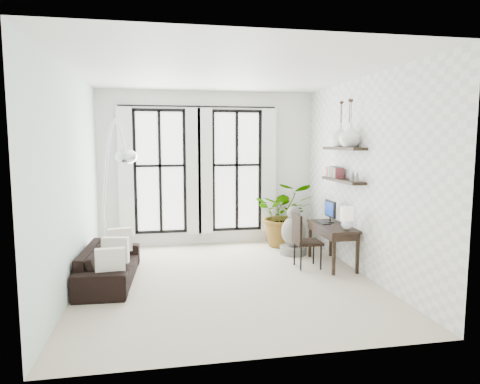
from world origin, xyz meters
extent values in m
plane|color=beige|center=(0.00, 0.00, 0.00)|extent=(5.00, 5.00, 0.00)
plane|color=white|center=(0.00, 0.00, 3.20)|extent=(5.00, 5.00, 0.00)
plane|color=silver|center=(-2.25, 0.00, 1.60)|extent=(0.00, 5.00, 5.00)
plane|color=white|center=(2.25, 0.00, 1.60)|extent=(0.00, 5.00, 5.00)
plane|color=white|center=(0.00, 2.50, 1.60)|extent=(4.50, 0.00, 4.50)
cube|color=white|center=(-1.00, 2.47, 1.55)|extent=(1.00, 0.02, 2.50)
cube|color=white|center=(-1.68, 2.37, 1.55)|extent=(0.30, 0.04, 2.60)
cube|color=white|center=(-0.32, 2.37, 1.55)|extent=(0.30, 0.04, 2.60)
cube|color=white|center=(0.60, 2.47, 1.55)|extent=(1.00, 0.02, 2.50)
cube|color=white|center=(-0.08, 2.37, 1.55)|extent=(0.30, 0.04, 2.60)
cube|color=white|center=(1.28, 2.37, 1.55)|extent=(0.30, 0.04, 2.60)
cylinder|color=black|center=(-0.20, 2.38, 2.88)|extent=(3.20, 0.03, 0.03)
cube|color=black|center=(2.11, 0.47, 1.50)|extent=(0.25, 1.30, 0.05)
cube|color=black|center=(2.11, 0.47, 2.05)|extent=(0.25, 1.30, 0.05)
cube|color=#E03864|center=(2.11, 1.02, 1.61)|extent=(0.16, 0.04, 0.18)
cube|color=#2C519B|center=(2.11, 0.98, 1.61)|extent=(0.16, 0.03, 0.18)
cube|color=gold|center=(2.11, 0.93, 1.61)|extent=(0.16, 0.03, 0.18)
cube|color=#31944F|center=(2.11, 0.89, 1.61)|extent=(0.16, 0.03, 0.18)
cube|color=purple|center=(2.11, 0.84, 1.61)|extent=(0.16, 0.03, 0.18)
cube|color=gold|center=(2.11, 0.80, 1.61)|extent=(0.16, 0.03, 0.18)
cube|color=#4F4F4F|center=(2.11, 0.75, 1.61)|extent=(0.16, 0.03, 0.18)
cube|color=teal|center=(2.11, 0.71, 1.61)|extent=(0.16, 0.03, 0.18)
cube|color=gray|center=(2.11, 0.66, 1.61)|extent=(0.16, 0.03, 0.18)
cube|color=brown|center=(2.11, 0.62, 1.61)|extent=(0.16, 0.03, 0.18)
cone|color=slate|center=(2.11, 0.07, 1.61)|extent=(0.10, 0.10, 0.18)
cone|color=slate|center=(2.11, -0.08, 1.61)|extent=(0.10, 0.10, 0.18)
imported|color=black|center=(-1.80, 0.25, 0.28)|extent=(0.84, 1.94, 0.55)
cube|color=white|center=(-1.70, -0.45, 0.50)|extent=(0.40, 0.12, 0.40)
cube|color=white|center=(-1.70, 0.25, 0.50)|extent=(0.40, 0.12, 0.40)
cube|color=white|center=(-1.70, 0.95, 0.50)|extent=(0.40, 0.12, 0.40)
imported|color=#2D7228|center=(1.54, 1.99, 0.67)|extent=(1.47, 1.36, 1.35)
cube|color=black|center=(1.95, 0.47, 0.70)|extent=(0.51, 1.21, 0.04)
cube|color=black|center=(1.93, 0.47, 0.62)|extent=(0.47, 1.16, 0.11)
cube|color=black|center=(1.74, -0.09, 0.35)|extent=(0.05, 0.05, 0.67)
cube|color=black|center=(2.16, -0.09, 0.35)|extent=(0.05, 0.05, 0.67)
cube|color=black|center=(1.74, 1.03, 0.35)|extent=(0.05, 0.05, 0.67)
cube|color=black|center=(2.16, 1.03, 0.35)|extent=(0.05, 0.05, 0.67)
cube|color=black|center=(2.00, 0.71, 0.97)|extent=(0.04, 0.42, 0.30)
cube|color=navy|center=(1.97, 0.71, 0.97)|extent=(0.00, 0.36, 0.24)
cube|color=black|center=(1.86, 0.71, 0.73)|extent=(0.15, 0.40, 0.02)
sphere|color=silver|center=(2.00, 0.01, 0.81)|extent=(0.18, 0.18, 0.18)
cylinder|color=white|center=(2.00, 0.01, 1.00)|extent=(0.22, 0.22, 0.22)
cube|color=black|center=(1.48, 0.42, 0.44)|extent=(0.44, 0.44, 0.05)
cube|color=black|center=(1.28, 0.42, 0.69)|extent=(0.04, 0.44, 0.49)
cylinder|color=black|center=(1.30, 0.25, 0.21)|extent=(0.03, 0.03, 0.41)
cylinder|color=black|center=(1.66, 0.25, 0.21)|extent=(0.03, 0.03, 0.41)
cylinder|color=black|center=(1.30, 0.60, 0.21)|extent=(0.03, 0.03, 0.41)
cylinder|color=black|center=(1.66, 0.60, 0.21)|extent=(0.03, 0.03, 0.41)
cylinder|color=silver|center=(-1.90, 0.58, 0.05)|extent=(0.38, 0.38, 0.10)
cylinder|color=silver|center=(-1.90, 0.58, 0.58)|extent=(0.04, 0.04, 1.05)
ellipsoid|color=silver|center=(-1.50, 0.30, 1.94)|extent=(0.34, 0.34, 0.22)
cylinder|color=slate|center=(1.51, 1.32, 0.08)|extent=(0.52, 0.52, 0.16)
ellipsoid|color=slate|center=(1.51, 1.32, 0.44)|extent=(0.47, 0.47, 0.57)
sphere|color=slate|center=(1.51, 1.32, 0.81)|extent=(0.26, 0.26, 0.26)
imported|color=white|center=(2.11, 0.22, 2.27)|extent=(0.37, 0.37, 0.38)
imported|color=white|center=(2.11, 0.62, 2.27)|extent=(0.37, 0.37, 0.38)
camera|label=1|loc=(-0.98, -6.45, 2.16)|focal=32.00mm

